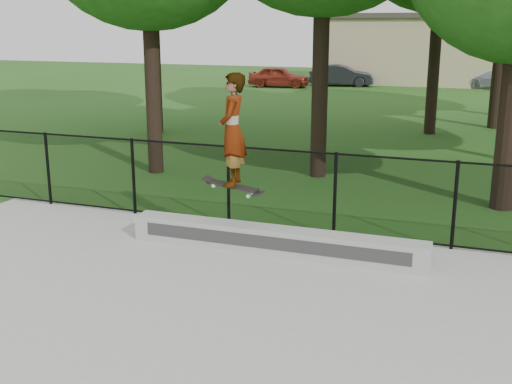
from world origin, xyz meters
TOP-DOWN VIEW (x-y plane):
  - grind_ledge at (-0.70, 4.70)m, footprint 4.93×0.40m
  - car_a at (-9.57, 32.06)m, footprint 3.70×1.77m
  - car_b at (-6.24, 34.01)m, footprint 3.68×2.01m
  - car_c at (2.62, 35.31)m, footprint 3.61×2.35m
  - skater_airborne at (-1.40, 4.64)m, footprint 0.84×0.73m
  - chainlink_fence at (0.00, 5.90)m, footprint 16.06×0.06m
  - distant_building at (-2.00, 38.00)m, footprint 12.40×6.40m

SIDE VIEW (x-z plane):
  - grind_ledge at x=-0.70m, z-range 0.06..0.49m
  - car_c at x=2.62m, z-range 0.00..1.05m
  - car_a at x=-9.57m, z-range 0.00..1.23m
  - car_b at x=-6.24m, z-range 0.00..1.26m
  - chainlink_fence at x=0.00m, z-range 0.06..1.56m
  - skater_airborne at x=-1.40m, z-range 1.06..3.00m
  - distant_building at x=-2.00m, z-range 0.01..4.31m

